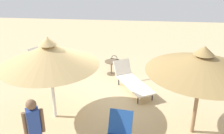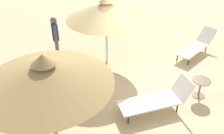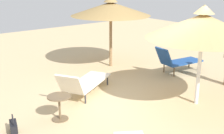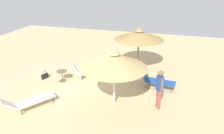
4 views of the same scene
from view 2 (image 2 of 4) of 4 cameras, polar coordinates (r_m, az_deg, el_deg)
name	(u,v)px [view 2 (image 2 of 4)]	position (r m, az deg, el deg)	size (l,w,h in m)	color
ground	(135,82)	(8.27, 5.41, -3.59)	(24.00, 24.00, 0.10)	tan
parasol_umbrella_edge	(45,74)	(5.03, -15.44, -1.50)	(2.81, 2.81, 2.53)	olive
parasol_umbrella_back	(106,10)	(8.38, -1.34, 13.16)	(2.79, 2.79, 2.54)	white
lounge_chair_near_right	(158,99)	(7.01, 10.71, -7.37)	(1.61, 2.13, 0.86)	silver
lounge_chair_far_left	(44,77)	(7.94, -15.79, -2.21)	(0.81, 1.77, 0.96)	#1E478C
lounge_chair_far_right	(197,45)	(10.23, 19.37, 4.87)	(2.15, 1.66, 0.80)	silver
person_standing_center	(56,36)	(9.18, -13.14, 7.06)	(0.41, 0.33, 1.72)	#D83F4C
side_table_round	(201,85)	(7.83, 20.14, -4.05)	(0.55, 0.55, 0.58)	brown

